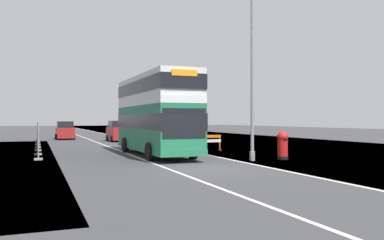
% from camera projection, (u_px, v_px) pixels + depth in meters
% --- Properties ---
extents(ground, '(140.00, 280.00, 0.10)m').
position_uv_depth(ground, '(217.00, 169.00, 18.36)').
color(ground, '#38383A').
extents(double_decker_bus, '(2.86, 10.52, 4.91)m').
position_uv_depth(double_decker_bus, '(155.00, 113.00, 24.89)').
color(double_decker_bus, '#1E6B47').
rests_on(double_decker_bus, ground).
extents(lamppost_foreground, '(0.29, 0.70, 9.51)m').
position_uv_depth(lamppost_foreground, '(252.00, 77.00, 21.52)').
color(lamppost_foreground, gray).
rests_on(lamppost_foreground, ground).
extents(red_pillar_postbox, '(0.63, 0.63, 1.57)m').
position_uv_depth(red_pillar_postbox, '(283.00, 144.00, 22.28)').
color(red_pillar_postbox, black).
rests_on(red_pillar_postbox, ground).
extents(roadworks_barrier, '(1.59, 0.52, 1.13)m').
position_uv_depth(roadworks_barrier, '(211.00, 141.00, 28.29)').
color(roadworks_barrier, orange).
rests_on(roadworks_barrier, ground).
extents(construction_site_fence, '(0.44, 20.60, 2.07)m').
position_uv_depth(construction_site_fence, '(38.00, 135.00, 31.29)').
color(construction_site_fence, '#A8AAAD').
rests_on(construction_site_fence, ground).
extents(car_oncoming_near, '(2.04, 4.37, 2.11)m').
position_uv_depth(car_oncoming_near, '(118.00, 132.00, 41.10)').
color(car_oncoming_near, maroon).
rests_on(car_oncoming_near, ground).
extents(car_receding_mid, '(2.05, 4.40, 2.03)m').
position_uv_depth(car_receding_mid, '(65.00, 131.00, 45.35)').
color(car_receding_mid, maroon).
rests_on(car_receding_mid, ground).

